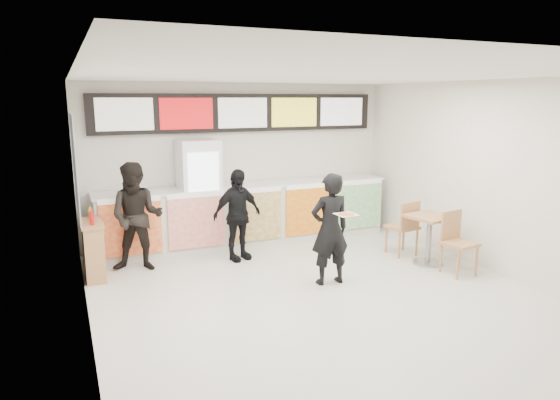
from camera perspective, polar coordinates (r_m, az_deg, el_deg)
floor at (r=6.92m, az=5.56°, el=-11.58°), size 7.00×7.00×0.00m
ceiling at (r=6.38m, az=6.09°, el=14.05°), size 7.00×7.00×0.00m
wall_back at (r=9.65m, az=-4.47°, el=4.27°), size 6.00×0.00×6.00m
wall_left at (r=5.67m, az=-21.63°, el=-1.63°), size 0.00×7.00×7.00m
wall_right at (r=8.36m, az=24.03°, el=2.19°), size 0.00×7.00×7.00m
service_counter at (r=9.43m, az=-3.57°, el=-1.61°), size 5.56×0.77×1.14m
menu_board at (r=9.49m, az=-4.39°, el=9.91°), size 5.50×0.14×0.70m
drinks_fridge at (r=9.09m, az=-9.17°, el=0.53°), size 0.70×0.67×2.00m
mirror_panel at (r=8.05m, az=-22.43°, el=3.79°), size 0.01×2.00×1.50m
customer_main at (r=7.36m, az=5.72°, el=-3.33°), size 0.62×0.41×1.66m
customer_left at (r=8.21m, az=-16.05°, el=-1.89°), size 1.03×0.92×1.74m
customer_mid at (r=8.45m, az=-4.91°, el=-1.71°), size 0.98×0.60×1.57m
pizza_slice at (r=6.90m, az=7.60°, el=-1.59°), size 0.36×0.36×0.02m
cafe_table at (r=8.62m, az=16.70°, el=-3.35°), size 0.76×1.73×0.98m
condiment_ledge at (r=8.17m, az=-20.52°, el=-5.30°), size 0.32×0.79×1.05m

